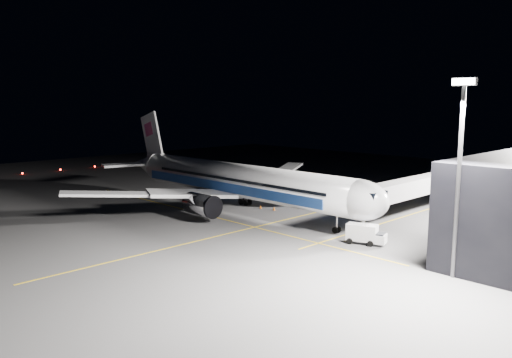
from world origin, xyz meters
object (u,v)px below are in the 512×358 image
at_px(safety_cone_b, 261,207).
at_px(airliner, 234,180).
at_px(safety_cone_c, 304,203).
at_px(safety_cone_a, 274,208).
at_px(baggage_tug, 292,188).
at_px(service_truck, 366,234).
at_px(jet_bridge, 411,187).
at_px(floodlight_mast_south, 460,161).

bearing_deg(safety_cone_b, airliner, -120.18).
relative_size(safety_cone_b, safety_cone_c, 0.96).
bearing_deg(safety_cone_a, safety_cone_c, 85.23).
distance_m(baggage_tug, safety_cone_c, 14.46).
relative_size(baggage_tug, safety_cone_a, 3.50).
bearing_deg(service_truck, safety_cone_a, 145.31).
bearing_deg(jet_bridge, baggage_tug, 173.97).
xyz_separation_m(baggage_tug, safety_cone_a, (10.57, -16.46, -0.40)).
distance_m(airliner, service_truck, 27.88).
distance_m(baggage_tug, safety_cone_a, 19.57).
bearing_deg(baggage_tug, safety_cone_b, -60.69).
bearing_deg(floodlight_mast_south, service_truck, 162.87).
bearing_deg(service_truck, airliner, 157.47).
xyz_separation_m(jet_bridge, safety_cone_a, (-18.10, -13.43, -4.26)).
relative_size(floodlight_mast_south, baggage_tug, 9.14).
xyz_separation_m(airliner, safety_cone_a, (4.98, 4.63, -4.84)).
bearing_deg(airliner, safety_cone_b, 59.82).
relative_size(service_truck, safety_cone_a, 8.34).
relative_size(jet_bridge, safety_cone_a, 53.17).
distance_m(jet_bridge, safety_cone_c, 19.01).
bearing_deg(safety_cone_b, baggage_tug, 114.88).
distance_m(airliner, safety_cone_b, 6.70).
height_order(airliner, safety_cone_b, airliner).
bearing_deg(floodlight_mast_south, baggage_tug, 149.86).
distance_m(floodlight_mast_south, safety_cone_b, 41.80).
distance_m(airliner, jet_bridge, 29.31).
height_order(jet_bridge, floodlight_mast_south, floodlight_mast_south).
relative_size(baggage_tug, safety_cone_c, 3.46).
xyz_separation_m(airliner, baggage_tug, (-5.60, 21.08, -4.44)).
bearing_deg(airliner, safety_cone_c, 64.90).
distance_m(jet_bridge, floodlight_mast_south, 31.05).
bearing_deg(safety_cone_b, floodlight_mast_south, -14.49).
height_order(baggage_tug, safety_cone_b, baggage_tug).
distance_m(airliner, safety_cone_c, 14.03).
height_order(floodlight_mast_south, baggage_tug, floodlight_mast_south).
bearing_deg(safety_cone_c, airliner, -115.10).
distance_m(safety_cone_a, safety_cone_c, 7.33).
distance_m(floodlight_mast_south, safety_cone_a, 39.51).
bearing_deg(safety_cone_b, service_truck, -13.05).
xyz_separation_m(safety_cone_b, safety_cone_c, (3.26, 7.93, 0.01)).
height_order(airliner, baggage_tug, airliner).
xyz_separation_m(floodlight_mast_south, service_truck, (-13.51, 4.17, -10.99)).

